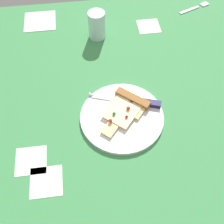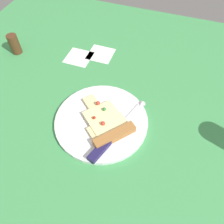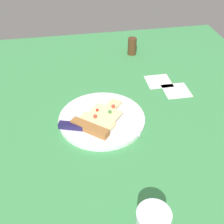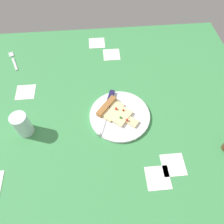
{
  "view_description": "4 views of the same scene",
  "coord_description": "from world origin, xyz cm",
  "px_view_note": "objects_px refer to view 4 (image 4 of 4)",
  "views": [
    {
      "loc": [
        48.17,
        -9.46,
        74.47
      ],
      "look_at": [
        -0.57,
        -3.1,
        3.22
      ],
      "focal_mm": 44.4,
      "sensor_mm": 36.0,
      "label": 1
    },
    {
      "loc": [
        -14.9,
        33.05,
        53.41
      ],
      "look_at": [
        -2.13,
        -3.15,
        1.88
      ],
      "focal_mm": 35.59,
      "sensor_mm": 36.0,
      "label": 2
    },
    {
      "loc": [
        -68.08,
        8.99,
        58.84
      ],
      "look_at": [
        0.95,
        -3.37,
        2.14
      ],
      "focal_mm": 46.53,
      "sensor_mm": 36.0,
      "label": 3
    },
    {
      "loc": [
        -7.95,
        -50.32,
        79.22
      ],
      "look_at": [
        -3.44,
        -0.15,
        4.16
      ],
      "focal_mm": 33.82,
      "sensor_mm": 36.0,
      "label": 4
    }
  ],
  "objects_px": {
    "plate": "(119,116)",
    "knife": "(108,107)",
    "pizza_slice": "(115,111)",
    "fork": "(13,60)",
    "drinking_glass": "(22,124)"
  },
  "relations": [
    {
      "from": "plate",
      "to": "drinking_glass",
      "type": "height_order",
      "value": "drinking_glass"
    },
    {
      "from": "fork",
      "to": "pizza_slice",
      "type": "bearing_deg",
      "value": -59.7
    },
    {
      "from": "plate",
      "to": "drinking_glass",
      "type": "distance_m",
      "value": 0.41
    },
    {
      "from": "plate",
      "to": "knife",
      "type": "bearing_deg",
      "value": 139.5
    },
    {
      "from": "drinking_glass",
      "to": "fork",
      "type": "relative_size",
      "value": 0.74
    },
    {
      "from": "plate",
      "to": "fork",
      "type": "bearing_deg",
      "value": 142.24
    },
    {
      "from": "plate",
      "to": "knife",
      "type": "height_order",
      "value": "knife"
    },
    {
      "from": "pizza_slice",
      "to": "fork",
      "type": "height_order",
      "value": "pizza_slice"
    },
    {
      "from": "pizza_slice",
      "to": "drinking_glass",
      "type": "bearing_deg",
      "value": -41.73
    },
    {
      "from": "knife",
      "to": "drinking_glass",
      "type": "distance_m",
      "value": 0.36
    },
    {
      "from": "knife",
      "to": "fork",
      "type": "xyz_separation_m",
      "value": [
        -0.48,
        0.37,
        -0.01
      ]
    },
    {
      "from": "drinking_glass",
      "to": "fork",
      "type": "distance_m",
      "value": 0.47
    },
    {
      "from": "knife",
      "to": "fork",
      "type": "height_order",
      "value": "knife"
    },
    {
      "from": "knife",
      "to": "drinking_glass",
      "type": "height_order",
      "value": "drinking_glass"
    },
    {
      "from": "plate",
      "to": "knife",
      "type": "distance_m",
      "value": 0.07
    }
  ]
}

